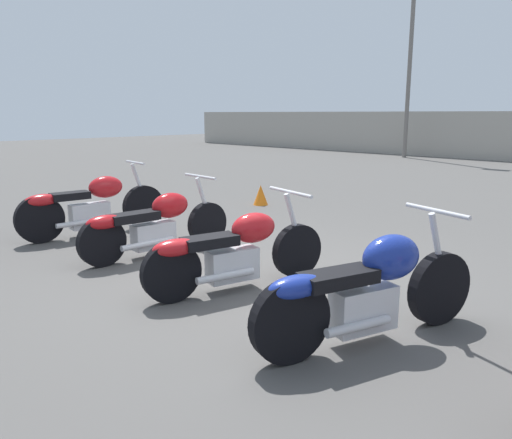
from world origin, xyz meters
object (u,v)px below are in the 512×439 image
object	(u,v)px
motorcycle_slot_1	(155,224)
motorcycle_slot_2	(234,251)
motorcycle_slot_3	(369,288)
motorcycle_slot_0	(91,205)
light_pole_left	(412,26)
traffic_cone_far	(261,195)

from	to	relation	value
motorcycle_slot_1	motorcycle_slot_2	bearing A→B (deg)	-1.56
motorcycle_slot_3	motorcycle_slot_2	bearing A→B (deg)	-165.52
motorcycle_slot_0	motorcycle_slot_1	size ratio (longest dim) A/B	1.06
motorcycle_slot_2	motorcycle_slot_1	bearing A→B (deg)	-171.27
light_pole_left	motorcycle_slot_2	bearing A→B (deg)	-66.83
motorcycle_slot_1	motorcycle_slot_2	size ratio (longest dim) A/B	1.04
motorcycle_slot_1	motorcycle_slot_3	size ratio (longest dim) A/B	1.03
light_pole_left	traffic_cone_far	size ratio (longest dim) A/B	22.24
motorcycle_slot_1	light_pole_left	bearing A→B (deg)	111.39
motorcycle_slot_0	motorcycle_slot_1	distance (m)	1.52
motorcycle_slot_1	traffic_cone_far	distance (m)	3.68
light_pole_left	motorcycle_slot_1	size ratio (longest dim) A/B	4.14
motorcycle_slot_2	traffic_cone_far	xyz separation A→B (m)	(-3.07, 3.49, -0.20)
motorcycle_slot_0	motorcycle_slot_2	bearing A→B (deg)	4.35
light_pole_left	motorcycle_slot_1	bearing A→B (deg)	-71.95
light_pole_left	motorcycle_slot_0	distance (m)	15.87
motorcycle_slot_1	motorcycle_slot_2	distance (m)	1.58
motorcycle_slot_0	motorcycle_slot_3	distance (m)	4.65
light_pole_left	motorcycle_slot_1	distance (m)	16.23
motorcycle_slot_2	traffic_cone_far	world-z (taller)	motorcycle_slot_2
motorcycle_slot_0	motorcycle_slot_1	bearing A→B (deg)	7.67
motorcycle_slot_0	motorcycle_slot_1	world-z (taller)	motorcycle_slot_0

